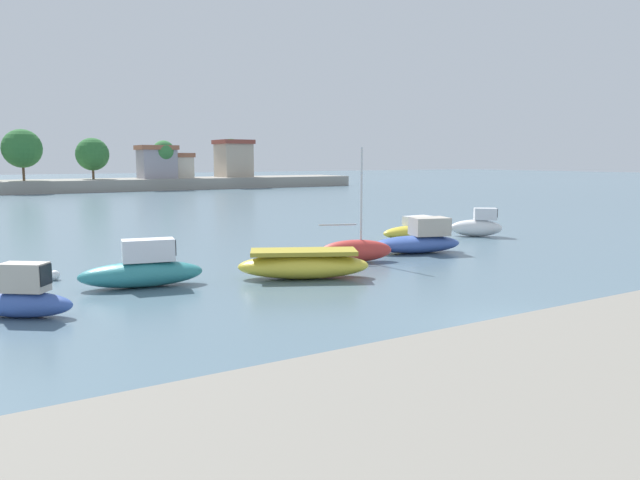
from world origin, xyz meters
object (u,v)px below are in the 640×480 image
Objects in this scene: moored_boat_5 at (412,230)px; moored_boat_1 at (143,270)px; moored_boat_3 at (356,250)px; mooring_buoy_0 at (37,291)px; mooring_buoy_1 at (55,275)px; moored_boat_0 at (23,298)px; moored_boat_6 at (478,225)px; moored_boat_2 at (304,265)px; moored_boat_4 at (420,240)px.

moored_boat_1 is at bearing -162.10° from moored_boat_5.
moored_boat_1 is 10.16m from moored_boat_3.
mooring_buoy_0 reaches higher than mooring_buoy_1.
moored_boat_6 reaches higher than moored_boat_0.
moored_boat_2 is at bearing -131.17° from moored_boat_3.
moored_boat_1 is 22.56m from moored_boat_6.
moored_boat_1 reaches higher than mooring_buoy_1.
mooring_buoy_1 is at bearing -169.80° from moored_boat_4.
moored_boat_6 is (7.58, 3.23, 0.01)m from moored_boat_4.
moored_boat_1 is at bearing -169.37° from moored_boat_2.
mooring_buoy_0 is at bearing -108.78° from mooring_buoy_1.
moored_boat_3 is (4.11, 2.14, -0.00)m from moored_boat_2.
mooring_buoy_0 is at bearing -164.49° from moored_boat_2.
moored_boat_1 reaches higher than moored_boat_0.
moored_boat_0 reaches higher than moored_boat_5.
moored_boat_3 is at bearing -145.74° from moored_boat_5.
mooring_buoy_1 is (-17.28, 2.24, -0.47)m from moored_boat_4.
moored_boat_0 is at bearing -147.41° from moored_boat_3.
moored_boat_4 is 5.78m from moored_boat_5.
moored_boat_3 reaches higher than mooring_buoy_1.
moored_boat_6 is 7.20× the size of mooring_buoy_0.
moored_boat_4 reaches higher than moored_boat_6.
moored_boat_0 is 0.79× the size of moored_boat_5.
moored_boat_0 is 23.83m from moored_boat_5.
moored_boat_4 is 11.58× the size of mooring_buoy_0.
moored_boat_0 is 10.47m from moored_boat_2.
mooring_buoy_0 is (-13.85, -0.17, -0.34)m from moored_boat_3.
moored_boat_5 is at bearing 58.56° from moored_boat_2.
moored_boat_6 is 24.88m from mooring_buoy_1.
mooring_buoy_0 is (-3.69, 0.20, -0.44)m from moored_boat_1.
moored_boat_0 is 19.30m from moored_boat_4.
moored_boat_2 is 10.04m from mooring_buoy_1.
moored_boat_3 is 1.06× the size of moored_boat_4.
moored_boat_5 is at bearing 6.69° from mooring_buoy_1.
moored_boat_3 is at bearing -12.28° from mooring_buoy_1.
moored_boat_1 is (4.39, 2.54, 0.04)m from moored_boat_0.
moored_boat_1 is 14.62m from moored_boat_4.
moored_boat_1 is 6.30m from moored_boat_2.
mooring_buoy_1 is (1.71, 5.70, -0.41)m from moored_boat_0.
moored_boat_1 is 0.86× the size of moored_boat_2.
moored_boat_3 is at bearing 54.49° from moored_boat_2.
moored_boat_5 is at bearing 28.29° from moored_boat_1.
moored_boat_5 is at bearing 13.94° from mooring_buoy_0.
moored_boat_4 is (8.54, 2.70, 0.11)m from moored_boat_2.
moored_boat_5 reaches higher than moored_boat_2.
moored_boat_2 is 1.78× the size of moored_boat_6.
moored_boat_5 is 10.25× the size of mooring_buoy_1.
moored_boat_5 is at bearing -160.56° from moored_boat_6.
moored_boat_1 reaches higher than moored_boat_2.
moored_boat_6 reaches higher than moored_boat_5.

